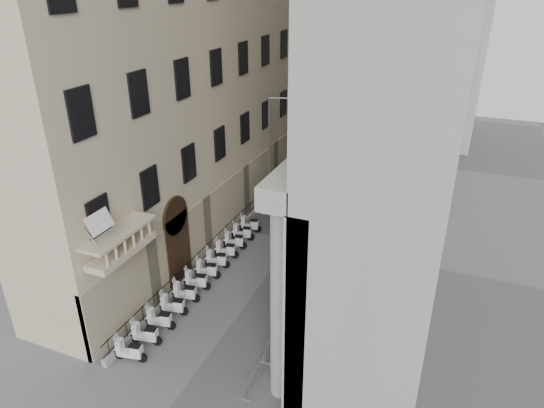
# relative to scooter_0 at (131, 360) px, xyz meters

# --- Properties ---
(iron_fence) EXTENTS (0.30, 28.00, 1.40)m
(iron_fence) POSITION_rel_scooter_0_xyz_m (-0.91, 13.10, 0.00)
(iron_fence) COLOR black
(iron_fence) RESTS_ON ground
(blue_awning) EXTENTS (1.60, 3.00, 3.00)m
(blue_awning) POSITION_rel_scooter_0_xyz_m (7.54, 21.10, 0.00)
(blue_awning) COLOR navy
(blue_awning) RESTS_ON ground
(flag) EXTENTS (1.00, 1.40, 8.20)m
(flag) POSITION_rel_scooter_0_xyz_m (-0.61, 0.10, 0.00)
(flag) COLOR #9E0C11
(flag) RESTS_ON ground
(scooter_0) EXTENTS (1.48, 0.81, 1.50)m
(scooter_0) POSITION_rel_scooter_0_xyz_m (0.00, 0.00, 0.00)
(scooter_0) COLOR white
(scooter_0) RESTS_ON ground
(scooter_1) EXTENTS (1.48, 0.81, 1.50)m
(scooter_1) POSITION_rel_scooter_0_xyz_m (0.00, 1.30, 0.00)
(scooter_1) COLOR white
(scooter_1) RESTS_ON ground
(scooter_2) EXTENTS (1.48, 0.81, 1.50)m
(scooter_2) POSITION_rel_scooter_0_xyz_m (0.00, 2.60, 0.00)
(scooter_2) COLOR white
(scooter_2) RESTS_ON ground
(scooter_3) EXTENTS (1.48, 0.81, 1.50)m
(scooter_3) POSITION_rel_scooter_0_xyz_m (0.00, 3.90, 0.00)
(scooter_3) COLOR white
(scooter_3) RESTS_ON ground
(scooter_4) EXTENTS (1.48, 0.81, 1.50)m
(scooter_4) POSITION_rel_scooter_0_xyz_m (0.00, 5.19, 0.00)
(scooter_4) COLOR white
(scooter_4) RESTS_ON ground
(scooter_5) EXTENTS (1.48, 0.81, 1.50)m
(scooter_5) POSITION_rel_scooter_0_xyz_m (0.00, 6.49, 0.00)
(scooter_5) COLOR white
(scooter_5) RESTS_ON ground
(scooter_6) EXTENTS (1.48, 0.81, 1.50)m
(scooter_6) POSITION_rel_scooter_0_xyz_m (0.00, 7.79, 0.00)
(scooter_6) COLOR white
(scooter_6) RESTS_ON ground
(scooter_7) EXTENTS (1.48, 0.81, 1.50)m
(scooter_7) POSITION_rel_scooter_0_xyz_m (0.00, 9.09, 0.00)
(scooter_7) COLOR white
(scooter_7) RESTS_ON ground
(scooter_8) EXTENTS (1.48, 0.81, 1.50)m
(scooter_8) POSITION_rel_scooter_0_xyz_m (0.00, 10.39, 0.00)
(scooter_8) COLOR white
(scooter_8) RESTS_ON ground
(scooter_9) EXTENTS (1.48, 0.81, 1.50)m
(scooter_9) POSITION_rel_scooter_0_xyz_m (0.00, 11.69, 0.00)
(scooter_9) COLOR white
(scooter_9) RESTS_ON ground
(scooter_10) EXTENTS (1.48, 0.81, 1.50)m
(scooter_10) POSITION_rel_scooter_0_xyz_m (0.00, 12.99, 0.00)
(scooter_10) COLOR white
(scooter_10) RESTS_ON ground
(scooter_11) EXTENTS (1.48, 0.81, 1.50)m
(scooter_11) POSITION_rel_scooter_0_xyz_m (0.00, 14.29, 0.00)
(scooter_11) COLOR white
(scooter_11) RESTS_ON ground
(barrier_0) EXTENTS (0.60, 2.40, 1.10)m
(barrier_0) POSITION_rel_scooter_0_xyz_m (6.27, 1.05, 0.00)
(barrier_0) COLOR #B4B7BC
(barrier_0) RESTS_ON ground
(barrier_1) EXTENTS (0.60, 2.40, 1.10)m
(barrier_1) POSITION_rel_scooter_0_xyz_m (6.27, 3.55, 0.00)
(barrier_1) COLOR #B4B7BC
(barrier_1) RESTS_ON ground
(barrier_2) EXTENTS (0.60, 2.40, 1.10)m
(barrier_2) POSITION_rel_scooter_0_xyz_m (6.27, 6.05, 0.00)
(barrier_2) COLOR #B4B7BC
(barrier_2) RESTS_ON ground
(barrier_3) EXTENTS (0.60, 2.40, 1.10)m
(barrier_3) POSITION_rel_scooter_0_xyz_m (6.27, 8.55, 0.00)
(barrier_3) COLOR #B4B7BC
(barrier_3) RESTS_ON ground
(barrier_4) EXTENTS (0.60, 2.40, 1.10)m
(barrier_4) POSITION_rel_scooter_0_xyz_m (6.27, 11.05, 0.00)
(barrier_4) COLOR #B4B7BC
(barrier_4) RESTS_ON ground
(barrier_5) EXTENTS (0.60, 2.40, 1.10)m
(barrier_5) POSITION_rel_scooter_0_xyz_m (6.27, 13.55, 0.00)
(barrier_5) COLOR #B4B7BC
(barrier_5) RESTS_ON ground
(barrier_6) EXTENTS (0.60, 2.40, 1.10)m
(barrier_6) POSITION_rel_scooter_0_xyz_m (6.27, 16.05, 0.00)
(barrier_6) COLOR #B4B7BC
(barrier_6) RESTS_ON ground
(security_tent) EXTENTS (4.38, 4.38, 3.56)m
(security_tent) POSITION_rel_scooter_0_xyz_m (1.34, 18.83, 2.97)
(security_tent) COLOR white
(security_tent) RESTS_ON ground
(street_lamp) EXTENTS (2.77, 0.93, 8.72)m
(street_lamp) POSITION_rel_scooter_0_xyz_m (-0.47, 20.12, 5.23)
(street_lamp) COLOR gray
(street_lamp) RESTS_ON ground
(info_kiosk) EXTENTS (0.51, 0.86, 1.75)m
(info_kiosk) POSITION_rel_scooter_0_xyz_m (-0.39, 18.23, 0.89)
(info_kiosk) COLOR black
(info_kiosk) RESTS_ON ground
(pedestrian_a) EXTENTS (0.66, 0.55, 1.56)m
(pedestrian_a) POSITION_rel_scooter_0_xyz_m (2.37, 22.17, 0.78)
(pedestrian_a) COLOR black
(pedestrian_a) RESTS_ON ground
(pedestrian_b) EXTENTS (0.93, 0.73, 1.89)m
(pedestrian_b) POSITION_rel_scooter_0_xyz_m (6.38, 23.12, 0.94)
(pedestrian_b) COLOR black
(pedestrian_b) RESTS_ON ground
(pedestrian_c) EXTENTS (0.93, 0.80, 1.61)m
(pedestrian_c) POSITION_rel_scooter_0_xyz_m (2.86, 23.33, 0.81)
(pedestrian_c) COLOR black
(pedestrian_c) RESTS_ON ground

